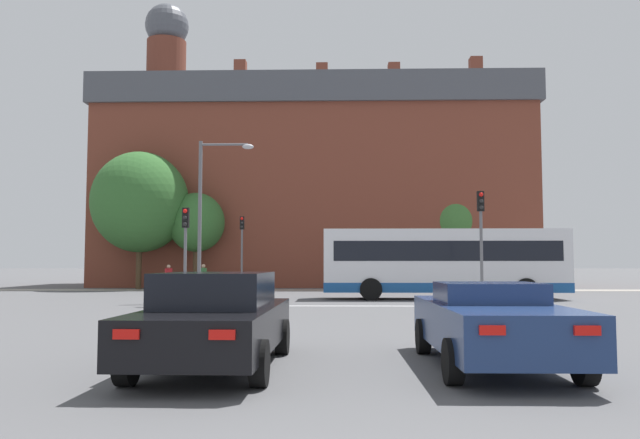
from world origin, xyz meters
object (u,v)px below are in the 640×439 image
object	(u,v)px
car_roadster_right	(491,323)
pedestrian_walking_west	(331,274)
traffic_light_near_right	(481,229)
traffic_light_far_left	(242,241)
bus_crossing_lead	(443,262)
pedestrian_waiting	(168,276)
car_saloon_left	(216,319)
traffic_light_near_left	(185,239)
pedestrian_walking_east	(203,275)
street_lamp_junction	(210,202)

from	to	relation	value
car_roadster_right	pedestrian_walking_west	world-z (taller)	pedestrian_walking_west
traffic_light_near_right	traffic_light_far_left	world-z (taller)	traffic_light_far_left
bus_crossing_lead	pedestrian_waiting	xyz separation A→B (m)	(-15.21, 8.73, -0.81)
traffic_light_near_right	traffic_light_far_left	bearing A→B (deg)	131.02
car_roadster_right	car_saloon_left	bearing A→B (deg)	-177.39
car_saloon_left	bus_crossing_lead	world-z (taller)	bus_crossing_lead
traffic_light_near_left	pedestrian_walking_east	xyz separation A→B (m)	(-2.05, 13.14, -1.69)
bus_crossing_lead	street_lamp_junction	xyz separation A→B (m)	(-10.47, -2.40, 2.59)
car_saloon_left	traffic_light_far_left	world-z (taller)	traffic_light_far_left
car_saloon_left	car_roadster_right	bearing A→B (deg)	3.42
car_roadster_right	street_lamp_junction	bearing A→B (deg)	115.73
traffic_light_far_left	pedestrian_waiting	world-z (taller)	traffic_light_far_left
traffic_light_near_left	bus_crossing_lead	bearing A→B (deg)	22.61
car_saloon_left	traffic_light_far_left	size ratio (longest dim) A/B	1.09
car_roadster_right	traffic_light_near_right	xyz separation A→B (m)	(3.28, 14.62, 2.31)
traffic_light_near_right	traffic_light_far_left	size ratio (longest dim) A/B	1.00
pedestrian_waiting	traffic_light_far_left	bearing A→B (deg)	131.60
traffic_light_near_right	pedestrian_waiting	size ratio (longest dim) A/B	2.87
traffic_light_near_left	pedestrian_walking_west	world-z (taller)	traffic_light_near_left
pedestrian_walking_east	pedestrian_walking_west	world-z (taller)	pedestrian_walking_west
traffic_light_far_left	street_lamp_junction	bearing A→B (deg)	-88.58
bus_crossing_lead	car_roadster_right	bearing A→B (deg)	-7.57
car_roadster_right	pedestrian_walking_west	bearing A→B (deg)	95.79
traffic_light_near_left	pedestrian_walking_west	xyz separation A→B (m)	(5.72, 13.50, -1.64)
pedestrian_walking_west	car_roadster_right	bearing A→B (deg)	-143.57
car_saloon_left	traffic_light_near_left	distance (m)	15.29
traffic_light_near_left	street_lamp_junction	bearing A→B (deg)	76.63
traffic_light_near_left	pedestrian_walking_east	bearing A→B (deg)	98.86
traffic_light_near_left	street_lamp_junction	distance (m)	2.81
traffic_light_near_right	pedestrian_walking_west	bearing A→B (deg)	114.35
traffic_light_far_left	pedestrian_walking_east	world-z (taller)	traffic_light_far_left
pedestrian_waiting	traffic_light_near_left	bearing A→B (deg)	57.85
street_lamp_junction	traffic_light_near_right	bearing A→B (deg)	-10.08
traffic_light_far_left	pedestrian_walking_east	xyz separation A→B (m)	(-2.29, -0.27, -2.09)
street_lamp_junction	car_saloon_left	bearing A→B (deg)	-78.10
car_saloon_left	traffic_light_near_right	xyz separation A→B (m)	(7.69, 14.81, 2.25)
car_roadster_right	pedestrian_waiting	distance (m)	30.50
car_roadster_right	street_lamp_junction	world-z (taller)	street_lamp_junction
pedestrian_waiting	pedestrian_walking_west	distance (m)	9.94
bus_crossing_lead	traffic_light_near_left	world-z (taller)	traffic_light_near_left
car_roadster_right	traffic_light_near_left	world-z (taller)	traffic_light_near_left
car_saloon_left	pedestrian_walking_west	xyz separation A→B (m)	(1.66, 28.12, 0.21)
pedestrian_waiting	pedestrian_walking_east	world-z (taller)	pedestrian_walking_east
bus_crossing_lead	street_lamp_junction	bearing A→B (deg)	-77.10
pedestrian_walking_west	bus_crossing_lead	bearing A→B (deg)	-118.60
pedestrian_waiting	car_saloon_left	bearing A→B (deg)	56.76
car_roadster_right	pedestrian_walking_west	distance (m)	28.07
pedestrian_walking_east	pedestrian_walking_west	xyz separation A→B (m)	(7.77, 0.36, 0.05)
street_lamp_junction	pedestrian_walking_east	world-z (taller)	street_lamp_junction
pedestrian_walking_east	traffic_light_near_right	bearing A→B (deg)	5.02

